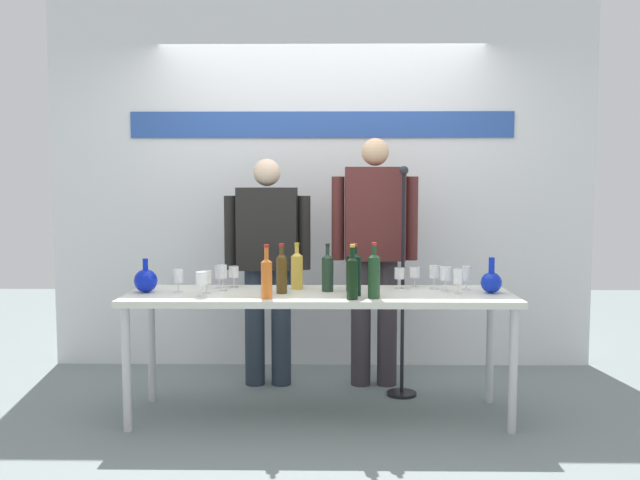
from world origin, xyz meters
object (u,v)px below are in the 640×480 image
object	(u,v)px
wine_glass_right_3	(415,273)
wine_bottle_3	(355,273)
wine_bottle_7	(297,269)
wine_glass_left_5	(178,277)
wine_glass_right_2	(399,274)
decanter_blue_right	(491,282)
decanter_blue_left	(146,280)
wine_glass_right_5	(445,274)
wine_glass_left_3	(222,272)
microphone_stand	(402,319)
wine_bottle_4	(282,272)
presenter_left	(268,257)
wine_bottle_0	(352,270)
wine_bottle_2	(267,276)
wine_bottle_5	(328,271)
presenter_right	(375,245)
wine_glass_left_0	(234,272)
wine_glass_right_4	(466,274)
wine_glass_left_4	(219,273)
wine_glass_right_1	(458,277)
wine_bottle_1	(374,274)
wine_glass_right_0	(434,272)
wine_bottle_6	(352,276)
wine_glass_left_2	(206,278)
display_table	(320,303)
wine_glass_left_1	(202,279)

from	to	relation	value
wine_glass_right_3	wine_bottle_3	bearing A→B (deg)	-139.88
wine_bottle_7	wine_glass_left_5	size ratio (longest dim) A/B	2.06
wine_bottle_3	wine_glass_right_2	size ratio (longest dim) A/B	2.32
wine_glass_right_3	decanter_blue_right	bearing A→B (deg)	-27.69
decanter_blue_left	wine_glass_right_5	size ratio (longest dim) A/B	1.35
wine_glass_left_3	microphone_stand	size ratio (longest dim) A/B	0.11
wine_bottle_4	wine_bottle_7	distance (m)	0.19
decanter_blue_right	presenter_left	distance (m)	1.56
wine_bottle_0	wine_bottle_2	xyz separation A→B (m)	(-0.50, -0.29, 0.00)
wine_bottle_5	wine_glass_left_5	bearing A→B (deg)	-176.68
presenter_right	wine_glass_left_0	xyz separation A→B (m)	(-0.93, -0.44, -0.14)
decanter_blue_left	wine_bottle_3	distance (m)	1.28
wine_bottle_7	microphone_stand	size ratio (longest dim) A/B	0.19
wine_bottle_3	wine_glass_left_0	bearing A→B (deg)	158.12
wine_glass_right_4	wine_glass_right_5	distance (m)	0.16
wine_glass_left_4	wine_glass_right_4	size ratio (longest dim) A/B	0.98
wine_bottle_3	wine_glass_right_4	size ratio (longest dim) A/B	2.08
wine_glass_right_1	wine_glass_right_5	world-z (taller)	wine_glass_right_5
wine_glass_left_4	wine_bottle_3	bearing A→B (deg)	-18.07
wine_glass_right_5	microphone_stand	world-z (taller)	microphone_stand
presenter_left	wine_bottle_1	world-z (taller)	presenter_left
wine_glass_right_0	wine_glass_right_3	world-z (taller)	wine_glass_right_0
wine_bottle_6	wine_glass_left_2	distance (m)	0.90
wine_glass_left_5	microphone_stand	size ratio (longest dim) A/B	0.09
presenter_left	wine_bottle_3	distance (m)	0.95
presenter_right	microphone_stand	xyz separation A→B (m)	(0.17, -0.24, -0.48)
presenter_left	wine_glass_left_3	distance (m)	0.63
wine_bottle_4	wine_bottle_6	distance (m)	0.47
presenter_left	decanter_blue_left	bearing A→B (deg)	-137.07
wine_glass_left_0	wine_glass_right_2	distance (m)	1.06
display_table	decanter_blue_left	distance (m)	1.07
wine_bottle_6	wine_glass_right_3	size ratio (longest dim) A/B	2.40
wine_bottle_4	wine_glass_left_4	bearing A→B (deg)	153.63
wine_glass_left_2	wine_glass_left_4	bearing A→B (deg)	77.68
wine_glass_right_0	decanter_blue_right	bearing A→B (deg)	-25.13
wine_bottle_4	wine_glass_left_1	bearing A→B (deg)	-165.11
decanter_blue_right	wine_glass_left_5	distance (m)	1.91
wine_bottle_5	microphone_stand	xyz separation A→B (m)	(0.50, 0.35, -0.37)
wine_bottle_6	display_table	bearing A→B (deg)	129.60
wine_bottle_2	wine_glass_right_5	bearing A→B (deg)	14.06
wine_bottle_6	wine_glass_left_5	bearing A→B (deg)	167.24
wine_bottle_3	wine_glass_right_1	distance (m)	0.63
decanter_blue_right	wine_glass_left_3	distance (m)	1.65
wine_bottle_6	wine_glass_right_1	xyz separation A→B (m)	(0.64, 0.20, -0.03)
wine_bottle_1	decanter_blue_right	bearing A→B (deg)	15.21
wine_glass_left_4	wine_glass_left_0	bearing A→B (deg)	18.37
wine_bottle_5	wine_glass_right_5	distance (m)	0.73
presenter_right	wine_bottle_4	xyz separation A→B (m)	(-0.61, -0.67, -0.10)
wine_glass_right_2	display_table	bearing A→B (deg)	-161.15
wine_bottle_0	wine_glass_right_2	size ratio (longest dim) A/B	2.23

